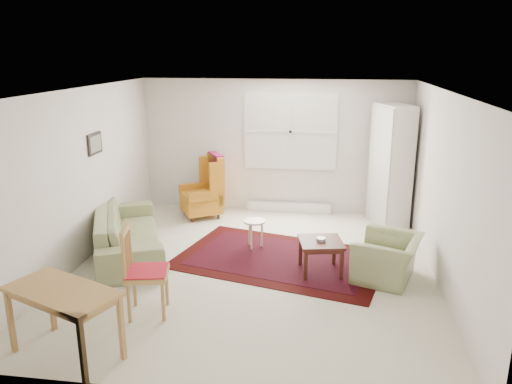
# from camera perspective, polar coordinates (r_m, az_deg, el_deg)

# --- Properties ---
(room) EXTENTS (5.04, 5.54, 2.51)m
(room) POSITION_cam_1_polar(r_m,az_deg,el_deg) (6.98, 0.05, 1.43)
(room) COLOR beige
(room) RESTS_ON ground
(rug) EXTENTS (3.36, 2.59, 0.03)m
(rug) POSITION_cam_1_polar(r_m,az_deg,el_deg) (7.50, 2.78, -7.59)
(rug) COLOR black
(rug) RESTS_ON ground
(sofa) EXTENTS (1.78, 2.51, 0.94)m
(sofa) POSITION_cam_1_polar(r_m,az_deg,el_deg) (7.81, -14.51, -3.54)
(sofa) COLOR #838C5D
(sofa) RESTS_ON ground
(armchair) EXTENTS (1.06, 1.13, 0.72)m
(armchair) POSITION_cam_1_polar(r_m,az_deg,el_deg) (7.00, 14.80, -6.84)
(armchair) COLOR #838C5D
(armchair) RESTS_ON ground
(wingback_chair) EXTENTS (0.97, 0.96, 1.18)m
(wingback_chair) POSITION_cam_1_polar(r_m,az_deg,el_deg) (9.25, -6.36, 0.69)
(wingback_chair) COLOR orange
(wingback_chair) RESTS_ON ground
(coffee_table) EXTENTS (0.69, 0.69, 0.48)m
(coffee_table) POSITION_cam_1_polar(r_m,az_deg,el_deg) (7.05, 7.37, -7.32)
(coffee_table) COLOR #431B14
(coffee_table) RESTS_ON ground
(stool) EXTENTS (0.42, 0.42, 0.46)m
(stool) POSITION_cam_1_polar(r_m,az_deg,el_deg) (7.85, -0.19, -4.80)
(stool) COLOR white
(stool) RESTS_ON ground
(cabinet) EXTENTS (0.70, 0.95, 2.13)m
(cabinet) POSITION_cam_1_polar(r_m,az_deg,el_deg) (9.00, 15.17, 2.89)
(cabinet) COLOR silver
(cabinet) RESTS_ON ground
(desk) EXTENTS (1.30, 0.98, 0.74)m
(desk) POSITION_cam_1_polar(r_m,az_deg,el_deg) (5.51, -20.97, -13.78)
(desk) COLOR #AF8246
(desk) RESTS_ON ground
(desk_chair) EXTENTS (0.56, 0.56, 1.09)m
(desk_chair) POSITION_cam_1_polar(r_m,az_deg,el_deg) (5.97, -12.36, -8.80)
(desk_chair) COLOR #AF8246
(desk_chair) RESTS_ON ground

